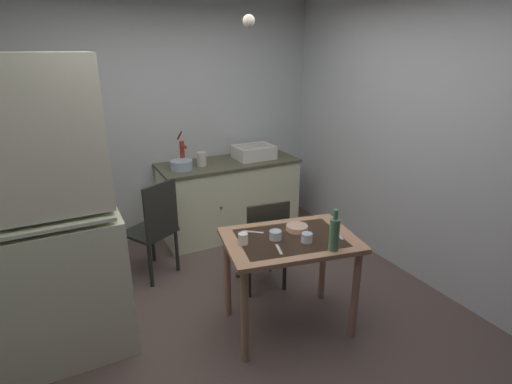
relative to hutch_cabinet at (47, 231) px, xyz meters
The scene contains 21 objects.
ground_plane 1.63m from the hutch_cabinet, 12.76° to the right, with size 4.82×4.82×0.00m, color brown.
wall_back 2.13m from the hutch_cabinet, 52.58° to the left, with size 3.61×0.10×2.63m, color silver.
wall_right 3.12m from the hutch_cabinet, ahead, with size 0.10×3.92×2.63m, color silver.
hutch_cabinet is the anchor object (origin of this frame).
counter_cabinet 2.33m from the hutch_cabinet, 35.04° to the left, with size 1.58×0.64×0.87m.
sink_basin 2.54m from the hutch_cabinet, 30.84° to the left, with size 0.44×0.34×0.15m.
hand_pump 1.90m from the hutch_cabinet, 45.16° to the left, with size 0.05×0.27×0.39m.
mixing_bowl_counter 1.80m from the hutch_cabinet, 44.11° to the left, with size 0.24×0.24×0.10m, color #9EB2C6.
stoneware_crock 2.00m from the hutch_cabinet, 39.92° to the left, with size 0.10×0.10×0.15m, color beige.
dining_table 1.67m from the hutch_cabinet, 17.25° to the right, with size 1.07×0.83×0.77m.
chair_far_side 1.72m from the hutch_cabinet, ahead, with size 0.45×0.45×0.87m.
chair_by_counter 1.20m from the hutch_cabinet, 40.95° to the left, with size 0.54×0.54×0.96m.
serving_bowl_wide 1.74m from the hutch_cabinet, 13.35° to the right, with size 0.17×0.17×0.04m, color tan.
teacup_mint 1.75m from the hutch_cabinet, 20.12° to the right, with size 0.08×0.08×0.07m, color #9EB2C6.
mug_dark 1.54m from the hutch_cabinet, 17.31° to the right, with size 0.09×0.09×0.07m, color #9EB2C6.
teacup_cream 1.29m from the hutch_cabinet, 18.68° to the right, with size 0.07×0.07×0.08m, color white.
glass_bottle 1.90m from the hutch_cabinet, 24.27° to the right, with size 0.07×0.07×0.30m.
table_knife 2.01m from the hutch_cabinet, 17.34° to the right, with size 0.19×0.02×0.01m, color silver.
teaspoon_near_bowl 1.41m from the hutch_cabinet, 11.45° to the right, with size 0.16×0.02×0.01m, color beige.
teaspoon_by_cup 1.54m from the hutch_cabinet, 23.39° to the right, with size 0.15×0.02×0.01m, color beige.
pendant_bulb 1.88m from the hutch_cabinet, ahead, with size 0.08×0.08×0.08m, color #F9EFCC.
Camera 1 is at (-1.14, -2.41, 2.08)m, focal length 27.79 mm.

